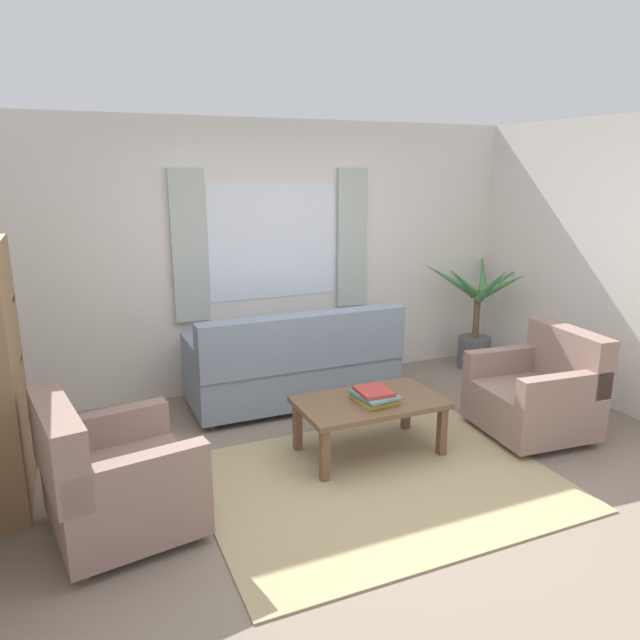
% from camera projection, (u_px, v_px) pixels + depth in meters
% --- Properties ---
extents(ground_plane, '(6.24, 6.24, 0.00)m').
position_uv_depth(ground_plane, '(380.00, 482.00, 4.16)').
color(ground_plane, gray).
extents(wall_back, '(5.32, 0.12, 2.60)m').
position_uv_depth(wall_back, '(272.00, 256.00, 5.85)').
color(wall_back, silver).
rests_on(wall_back, ground_plane).
extents(window_with_curtains, '(1.98, 0.07, 1.40)m').
position_uv_depth(window_with_curtains, '(275.00, 242.00, 5.73)').
color(window_with_curtains, white).
extents(area_rug, '(2.44, 1.88, 0.01)m').
position_uv_depth(area_rug, '(380.00, 482.00, 4.16)').
color(area_rug, tan).
rests_on(area_rug, ground_plane).
extents(couch, '(1.90, 0.82, 0.92)m').
position_uv_depth(couch, '(295.00, 366.00, 5.46)').
color(couch, gray).
rests_on(couch, ground_plane).
extents(armchair_left, '(0.95, 0.96, 0.88)m').
position_uv_depth(armchair_left, '(112.00, 480.00, 3.50)').
color(armchair_left, gray).
rests_on(armchair_left, ground_plane).
extents(armchair_right, '(0.89, 0.91, 0.88)m').
position_uv_depth(armchair_right, '(538.00, 393.00, 4.86)').
color(armchair_right, gray).
rests_on(armchair_right, ground_plane).
extents(coffee_table, '(1.10, 0.64, 0.44)m').
position_uv_depth(coffee_table, '(370.00, 407.00, 4.50)').
color(coffee_table, brown).
rests_on(coffee_table, ground_plane).
extents(book_stack_on_table, '(0.30, 0.35, 0.10)m').
position_uv_depth(book_stack_on_table, '(374.00, 395.00, 4.45)').
color(book_stack_on_table, gold).
rests_on(book_stack_on_table, coffee_table).
extents(potted_plant, '(1.14, 1.10, 1.25)m').
position_uv_depth(potted_plant, '(476.00, 318.00, 6.43)').
color(potted_plant, '#56565B').
rests_on(potted_plant, ground_plane).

